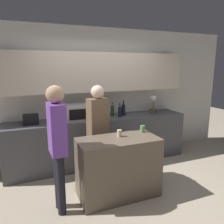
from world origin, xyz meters
TOP-DOWN VIEW (x-y plane):
  - ground_plane at (0.00, 0.00)m, footprint 14.00×14.00m
  - back_wall at (0.00, 1.66)m, footprint 6.40×0.40m
  - back_counter at (0.00, 1.39)m, footprint 3.60×0.62m
  - kitchen_island at (-0.13, 0.19)m, footprint 1.20×0.59m
  - microwave at (-0.44, 1.38)m, footprint 0.52×0.39m
  - toaster at (-1.29, 1.38)m, footprint 0.26×0.16m
  - potted_plant at (1.22, 1.38)m, footprint 0.14×0.14m
  - bottle_0 at (0.30, 1.49)m, footprint 0.07×0.07m
  - bottle_1 at (0.40, 1.32)m, footprint 0.07×0.07m
  - bottle_2 at (0.53, 1.43)m, footprint 0.08×0.08m
  - cup_0 at (-0.08, 0.27)m, footprint 0.07×0.07m
  - cup_1 at (0.36, 0.35)m, footprint 0.07×0.07m
  - person_left at (-1.01, 0.13)m, footprint 0.23×0.35m
  - person_center at (-0.26, 0.74)m, footprint 0.37×0.26m

SIDE VIEW (x-z plane):
  - ground_plane at x=0.00m, z-range 0.00..0.00m
  - kitchen_island at x=-0.13m, z-range 0.00..0.90m
  - back_counter at x=0.00m, z-range 0.00..0.94m
  - cup_0 at x=-0.08m, z-range 0.90..1.01m
  - cup_1 at x=0.36m, z-range 0.90..1.01m
  - person_center at x=-0.26m, z-range 0.15..1.80m
  - toaster at x=-1.29m, z-range 0.93..1.12m
  - person_left at x=-1.01m, z-range 0.17..1.89m
  - bottle_1 at x=0.40m, z-range 0.90..1.18m
  - bottle_0 at x=0.30m, z-range 0.90..1.19m
  - bottle_2 at x=0.53m, z-range 0.90..1.21m
  - microwave at x=-0.44m, z-range 0.94..1.24m
  - potted_plant at x=1.22m, z-range 0.94..1.33m
  - back_wall at x=0.00m, z-range 0.19..2.89m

